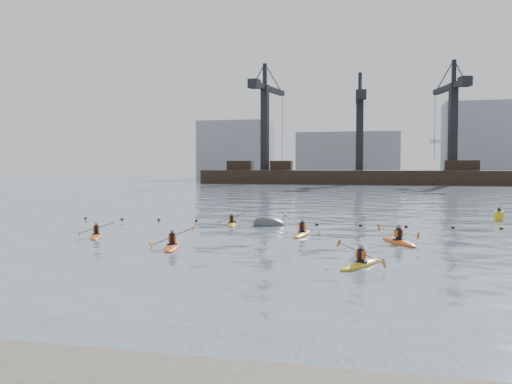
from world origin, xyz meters
TOP-DOWN VIEW (x-y plane):
  - ground at (0.00, 0.00)m, footprint 400.00×400.00m
  - float_line at (-0.50, 22.53)m, footprint 33.24×0.73m
  - barge_pier at (-0.22, 110.00)m, footprint 72.00×19.30m
  - skyline at (2.23, 150.27)m, footprint 141.00×28.00m
  - kayaker_0 at (-4.81, 10.18)m, footprint 2.28×3.40m
  - kayaker_1 at (4.62, 7.39)m, footprint 2.07×3.20m
  - kayaker_2 at (-10.69, 13.07)m, footprint 1.92×3.00m
  - kayaker_3 at (0.80, 16.76)m, footprint 2.41×3.49m
  - kayaker_4 at (6.32, 14.58)m, footprint 2.27×3.57m
  - kayaker_5 at (-4.84, 21.13)m, footprint 1.96×2.97m
  - mooring_buoy at (-2.14, 21.33)m, footprint 2.96×2.34m
  - nav_buoy at (14.00, 28.66)m, footprint 0.65×0.65m

SIDE VIEW (x-z plane):
  - ground at x=0.00m, z-range 0.00..0.00m
  - mooring_buoy at x=-2.14m, z-range -0.84..0.84m
  - float_line at x=-0.50m, z-range -0.09..0.15m
  - kayaker_5 at x=-4.84m, z-range -0.45..0.63m
  - kayaker_2 at x=-10.69m, z-range -0.44..0.63m
  - kayaker_1 at x=4.62m, z-range -0.49..0.68m
  - kayaker_0 at x=-4.81m, z-range -0.54..0.75m
  - kayaker_3 at x=0.80m, z-range -0.59..0.80m
  - kayaker_4 at x=6.32m, z-range -0.49..0.71m
  - nav_buoy at x=14.00m, z-range -0.23..0.95m
  - barge_pier at x=-0.22m, z-range -12.86..16.64m
  - skyline at x=2.23m, z-range -1.75..20.25m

